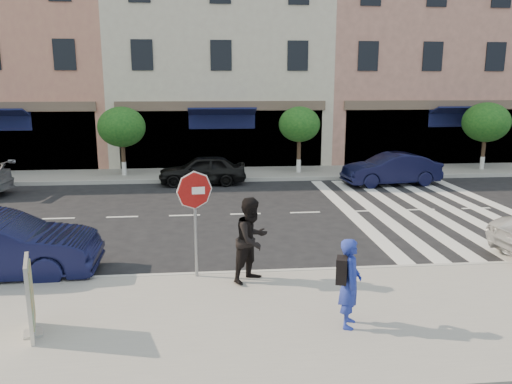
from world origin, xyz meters
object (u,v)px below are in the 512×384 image
object	(u,v)px
photographer	(350,283)
walker	(252,240)
stop_sign	(195,200)
car_far_right	(391,169)
car_far_mid	(202,170)
poster_board	(30,299)

from	to	relation	value
photographer	walker	world-z (taller)	walker
stop_sign	car_far_right	bearing A→B (deg)	46.57
walker	stop_sign	bearing A→B (deg)	120.59
walker	car_far_right	bearing A→B (deg)	12.78
photographer	walker	size ratio (longest dim) A/B	0.87
stop_sign	car_far_mid	xyz separation A→B (m)	(0.03, 10.77, -1.22)
photographer	car_far_right	bearing A→B (deg)	-4.60
stop_sign	car_far_mid	distance (m)	10.84
car_far_mid	poster_board	bearing A→B (deg)	-11.57
walker	car_far_mid	world-z (taller)	walker
photographer	poster_board	xyz separation A→B (m)	(-5.32, 0.19, -0.14)
car_far_right	stop_sign	bearing A→B (deg)	-45.00
poster_board	car_far_right	distance (m)	16.20
walker	poster_board	world-z (taller)	walker
stop_sign	car_far_mid	size ratio (longest dim) A/B	0.63
stop_sign	car_far_right	xyz separation A→B (m)	(7.98, 9.92, -1.18)
walker	poster_board	size ratio (longest dim) A/B	1.37
stop_sign	walker	distance (m)	1.46
photographer	car_far_right	distance (m)	13.51
poster_board	car_far_mid	size ratio (longest dim) A/B	0.36
stop_sign	poster_board	distance (m)	3.67
stop_sign	walker	size ratio (longest dim) A/B	1.29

